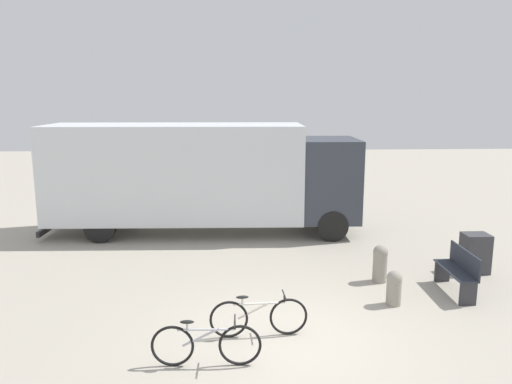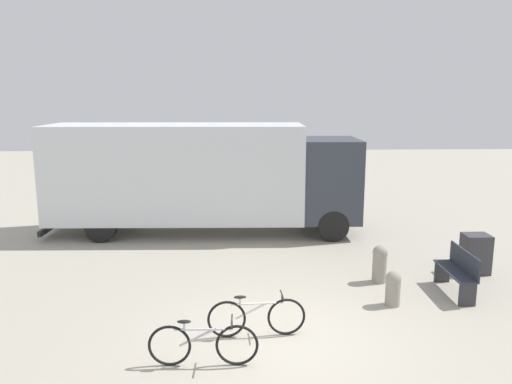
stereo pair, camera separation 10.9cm
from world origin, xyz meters
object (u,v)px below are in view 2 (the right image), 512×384
park_bench (458,270)px  bollard_near_bench (393,287)px  bicycle_middle (256,317)px  utility_box (475,254)px  bollard_far_bench (380,262)px  bicycle_near (203,344)px  delivery_truck (200,174)px

park_bench → bollard_near_bench: bearing=110.7°
bicycle_middle → utility_box: size_ratio=1.83×
bollard_near_bench → bollard_far_bench: size_ratio=0.84×
bicycle_near → bicycle_middle: same height
bicycle_near → bollard_near_bench: bicycle_near is taller
utility_box → bollard_near_bench: bearing=-144.8°
park_bench → bicycle_middle: park_bench is taller
bicycle_near → bollard_far_bench: (3.72, 3.39, 0.10)m
delivery_truck → utility_box: (6.70, -3.81, -1.34)m
bollard_near_bench → bollard_far_bench: (0.09, 1.27, 0.08)m
bicycle_middle → utility_box: utility_box is taller
delivery_truck → bollard_far_bench: size_ratio=10.94×
park_bench → bicycle_near: size_ratio=0.83×
park_bench → bicycle_middle: size_ratio=0.83×
park_bench → utility_box: (0.96, 1.22, -0.05)m
park_bench → bicycle_middle: bearing=113.2°
delivery_truck → park_bench: (5.75, -5.03, -1.30)m
bollard_near_bench → utility_box: 3.08m
park_bench → bicycle_near: park_bench is taller
bicycle_middle → utility_box: 6.06m
bicycle_middle → bicycle_near: bearing=-136.0°
bicycle_middle → bollard_near_bench: bearing=20.1°
bicycle_middle → utility_box: (5.29, 2.96, 0.11)m
delivery_truck → park_bench: bearing=-39.8°
delivery_truck → utility_box: size_ratio=9.98×
delivery_truck → bicycle_near: (0.55, -7.70, -1.45)m
delivery_truck → park_bench: size_ratio=6.56×
delivery_truck → bicycle_middle: size_ratio=5.44×
bollard_near_bench → utility_box: size_ratio=0.76×
utility_box → bicycle_middle: bearing=-150.7°
bicycle_near → bicycle_middle: (0.86, 0.93, 0.00)m
delivery_truck → bicycle_near: delivery_truck is taller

